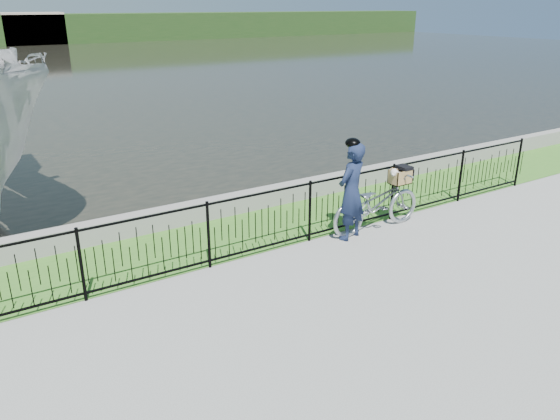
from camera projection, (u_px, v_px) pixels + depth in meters
ground at (316, 292)px, 8.22m from camera, size 120.00×120.00×0.00m
grass_strip at (235, 234)px, 10.27m from camera, size 60.00×2.00×0.01m
water at (7, 72)px, 34.26m from camera, size 120.00×120.00×0.00m
quay_wall at (212, 208)px, 10.99m from camera, size 60.00×0.30×0.40m
fence at (262, 223)px, 9.28m from camera, size 14.00×0.06×1.15m
far_building_right at (33, 29)px, 56.82m from camera, size 6.00×3.00×3.20m
bicycle_rig at (377, 203)px, 10.30m from camera, size 2.04×0.71×1.18m
cyclist at (351, 190)px, 9.79m from camera, size 0.77×0.63×1.87m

